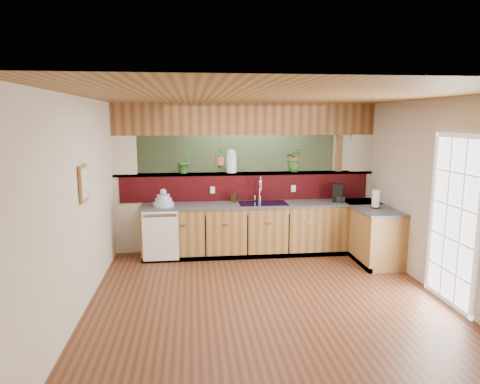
{
  "coord_description": "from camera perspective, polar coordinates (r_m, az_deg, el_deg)",
  "views": [
    {
      "loc": [
        -0.95,
        -6.15,
        2.33
      ],
      "look_at": [
        -0.18,
        0.7,
        1.15
      ],
      "focal_mm": 32.0,
      "sensor_mm": 36.0,
      "label": 1
    }
  ],
  "objects": [
    {
      "name": "ledge_plant_right",
      "position": [
        7.75,
        7.19,
        4.2
      ],
      "size": [
        0.27,
        0.27,
        0.41
      ],
      "primitive_type": "imported",
      "rotation": [
        0.0,
        0.0,
        0.18
      ],
      "color": "#2C5E20",
      "rests_on": "pass_through_ledge"
    },
    {
      "name": "floor_plant",
      "position": [
        8.81,
        6.02,
        -3.21
      ],
      "size": [
        0.79,
        0.73,
        0.73
      ],
      "primitive_type": "imported",
      "rotation": [
        0.0,
        0.0,
        0.28
      ],
      "color": "#2C5E20",
      "rests_on": "ground"
    },
    {
      "name": "coffee_maker",
      "position": [
        7.66,
        12.97,
        -0.18
      ],
      "size": [
        0.17,
        0.29,
        0.32
      ],
      "rotation": [
        0.0,
        0.0,
        -0.39
      ],
      "color": "black",
      "rests_on": "countertop"
    },
    {
      "name": "navy_sink",
      "position": [
        7.38,
        3.06,
        -2.1
      ],
      "size": [
        0.82,
        0.5,
        0.18
      ],
      "color": "black",
      "rests_on": "countertop"
    },
    {
      "name": "ledge_plant_left",
      "position": [
        7.53,
        -7.41,
        4.22
      ],
      "size": [
        0.31,
        0.28,
        0.46
      ],
      "primitive_type": "imported",
      "rotation": [
        0.0,
        0.0,
        0.38
      ],
      "color": "#2C5E20",
      "rests_on": "pass_through_ledge"
    },
    {
      "name": "ceiling",
      "position": [
        6.22,
        2.4,
        12.2
      ],
      "size": [
        4.6,
        7.0,
        0.01
      ],
      "primitive_type": "cube",
      "color": "brown",
      "rests_on": "ground"
    },
    {
      "name": "wall_right",
      "position": [
        7.03,
        21.19,
        0.63
      ],
      "size": [
        0.02,
        7.0,
        2.6
      ],
      "primitive_type": "cube",
      "color": "beige",
      "rests_on": "ground"
    },
    {
      "name": "wall_front",
      "position": [
        2.99,
        12.71,
        -10.63
      ],
      "size": [
        4.6,
        0.02,
        2.6
      ],
      "primitive_type": "cube",
      "color": "beige",
      "rests_on": "ground"
    },
    {
      "name": "framed_print",
      "position": [
        5.56,
        -20.13,
        1.07
      ],
      "size": [
        0.04,
        0.35,
        0.45
      ],
      "color": "brown",
      "rests_on": "wall_left"
    },
    {
      "name": "shelving_console",
      "position": [
        9.58,
        -3.79,
        -1.32
      ],
      "size": [
        1.65,
        0.9,
        1.06
      ],
      "primitive_type": "cube",
      "rotation": [
        0.0,
        0.0,
        -0.32
      ],
      "color": "black",
      "rests_on": "ground"
    },
    {
      "name": "french_door",
      "position": [
        5.96,
        26.55,
        -3.73
      ],
      "size": [
        0.06,
        1.02,
        2.16
      ],
      "primitive_type": "cube",
      "color": "white",
      "rests_on": "ground"
    },
    {
      "name": "pass_through_partition",
      "position": [
        7.64,
        1.0,
        1.14
      ],
      "size": [
        4.6,
        0.21,
        2.6
      ],
      "color": "beige",
      "rests_on": "ground"
    },
    {
      "name": "wall_back",
      "position": [
        9.75,
        -0.81,
        3.65
      ],
      "size": [
        4.6,
        0.02,
        2.6
      ],
      "primitive_type": "cube",
      "color": "beige",
      "rests_on": "ground"
    },
    {
      "name": "pass_through_ledge",
      "position": [
        7.62,
        0.78,
        2.48
      ],
      "size": [
        4.6,
        0.21,
        0.04
      ],
      "primitive_type": "cube",
      "color": "brown",
      "rests_on": "ground"
    },
    {
      "name": "countertop",
      "position": [
        7.48,
        7.63,
        -4.94
      ],
      "size": [
        4.14,
        1.52,
        0.9
      ],
      "color": "brown",
      "rests_on": "ground"
    },
    {
      "name": "sage_backwall",
      "position": [
        9.73,
        -0.8,
        3.64
      ],
      "size": [
        4.55,
        0.02,
        2.55
      ],
      "primitive_type": "cube",
      "color": "#5E744F",
      "rests_on": "ground"
    },
    {
      "name": "header_beam",
      "position": [
        7.56,
        0.8,
        9.68
      ],
      "size": [
        4.6,
        0.15,
        0.55
      ],
      "primitive_type": "cube",
      "color": "brown",
      "rests_on": "ground"
    },
    {
      "name": "faucet",
      "position": [
        7.47,
        2.64,
        0.52
      ],
      "size": [
        0.19,
        0.19,
        0.44
      ],
      "color": "#B7B7B2",
      "rests_on": "countertop"
    },
    {
      "name": "paper_towel",
      "position": [
        7.27,
        17.65,
        -0.94
      ],
      "size": [
        0.15,
        0.15,
        0.31
      ],
      "color": "black",
      "rests_on": "countertop"
    },
    {
      "name": "dishwasher",
      "position": [
        7.08,
        -10.55,
        -5.79
      ],
      "size": [
        0.58,
        0.03,
        0.82
      ],
      "color": "white",
      "rests_on": "ground"
    },
    {
      "name": "glass_jar",
      "position": [
        7.56,
        -1.17,
        4.16
      ],
      "size": [
        0.19,
        0.19,
        0.41
      ],
      "color": "silver",
      "rests_on": "pass_through_ledge"
    },
    {
      "name": "hanging_plant_a",
      "position": [
        7.53,
        -2.74,
        5.27
      ],
      "size": [
        0.2,
        0.16,
        0.52
      ],
      "color": "brown",
      "rests_on": "header_beam"
    },
    {
      "name": "hanging_plant_b",
      "position": [
        7.73,
        7.14,
        5.58
      ],
      "size": [
        0.38,
        0.35,
        0.53
      ],
      "color": "brown",
      "rests_on": "header_beam"
    },
    {
      "name": "ground",
      "position": [
        6.64,
        2.24,
        -10.83
      ],
      "size": [
        4.6,
        7.0,
        0.01
      ],
      "primitive_type": "cube",
      "color": "#562D1A",
      "rests_on": "ground"
    },
    {
      "name": "shelf_plant_b",
      "position": [
        9.49,
        -1.24,
        3.46
      ],
      "size": [
        0.34,
        0.34,
        0.53
      ],
      "primitive_type": "imported",
      "rotation": [
        0.0,
        0.0,
        0.15
      ],
      "color": "#2C5E20",
      "rests_on": "shelving_console"
    },
    {
      "name": "shelf_plant_a",
      "position": [
        9.46,
        -7.76,
        2.88
      ],
      "size": [
        0.22,
        0.17,
        0.37
      ],
      "primitive_type": "imported",
      "rotation": [
        0.0,
        0.0,
        -0.22
      ],
      "color": "#2C5E20",
      "rests_on": "shelving_console"
    },
    {
      "name": "wall_left",
      "position": [
        6.38,
        -18.57,
        -0.08
      ],
      "size": [
        0.02,
        7.0,
        2.6
      ],
      "primitive_type": "cube",
      "color": "beige",
      "rests_on": "ground"
    },
    {
      "name": "dish_stack",
      "position": [
        7.17,
        -10.17,
        -1.19
      ],
      "size": [
        0.34,
        0.34,
        0.3
      ],
      "color": "#9EABCC",
      "rests_on": "countertop"
    },
    {
      "name": "soap_dispenser",
      "position": [
        7.43,
        -0.77,
        -0.62
      ],
      "size": [
        0.12,
        0.12,
        0.19
      ],
      "primitive_type": "imported",
      "rotation": [
        0.0,
        0.0,
        -0.41
      ],
      "color": "#382714",
      "rests_on": "countertop"
    }
  ]
}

